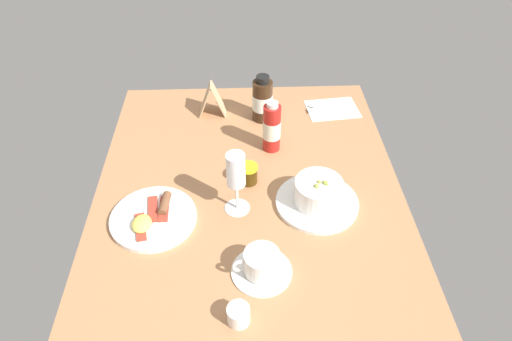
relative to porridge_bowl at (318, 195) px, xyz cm
name	(u,v)px	position (x,y,z in cm)	size (l,w,h in cm)	color
ground_plane	(249,199)	(4.09, 17.84, -5.05)	(110.00, 84.00, 3.00)	#A8754C
porridge_bowl	(318,195)	(0.00, 0.00, 0.00)	(21.89, 21.89, 8.64)	white
cutlery_setting	(331,108)	(44.23, -11.12, -3.29)	(14.37, 18.25, 0.90)	white
coffee_cup	(261,264)	(-21.03, 15.81, -0.61)	(14.05, 14.05, 6.48)	white
creamer_jug	(239,314)	(-32.91, 21.14, -1.31)	(5.86, 4.86, 4.98)	white
wine_glass	(236,174)	(-0.58, 21.10, 8.68)	(6.65, 6.65, 18.08)	white
jam_jar	(250,174)	(9.53, 17.50, -0.67)	(5.14, 5.14, 5.70)	#402A0A
sauce_bottle_red	(272,128)	(24.15, 10.52, 4.07)	(5.28, 5.28, 16.37)	#B21E19
sauce_bottle_brown	(262,100)	(39.78, 12.45, 3.57)	(6.52, 6.52, 15.78)	#382314
breakfast_plate	(153,218)	(-4.01, 42.62, -2.58)	(22.02, 22.02, 3.70)	white
menu_card	(212,99)	(43.26, 28.83, 2.02)	(5.68, 8.95, 11.28)	tan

